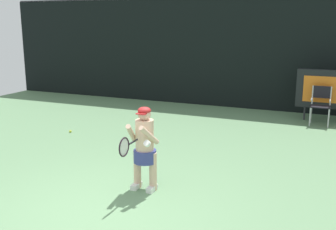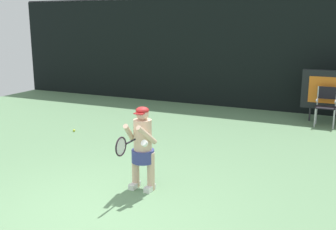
# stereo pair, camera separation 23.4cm
# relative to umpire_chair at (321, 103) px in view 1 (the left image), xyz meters

# --- Properties ---
(ground) EXTENTS (18.00, 22.00, 0.03)m
(ground) POSITION_rel_umpire_chair_xyz_m (-2.73, -7.25, -0.63)
(ground) COLOR #61895F
(backdrop_screen) EXTENTS (18.00, 0.12, 3.66)m
(backdrop_screen) POSITION_rel_umpire_chair_xyz_m (-2.73, 1.43, 1.19)
(backdrop_screen) COLOR black
(backdrop_screen) RESTS_ON ground
(umpire_chair) EXTENTS (0.52, 0.44, 1.08)m
(umpire_chair) POSITION_rel_umpire_chair_xyz_m (0.00, 0.00, 0.00)
(umpire_chair) COLOR #B7B7BC
(umpire_chair) RESTS_ON ground
(tennis_player) EXTENTS (0.52, 0.59, 1.45)m
(tennis_player) POSITION_rel_umpire_chair_xyz_m (-2.51, -5.96, 0.17)
(tennis_player) COLOR white
(tennis_player) RESTS_ON ground
(tennis_racket) EXTENTS (0.03, 0.60, 0.31)m
(tennis_racket) POSITION_rel_umpire_chair_xyz_m (-2.55, -6.57, 0.32)
(tennis_racket) COLOR black
(tennis_ball_loose) EXTENTS (0.07, 0.07, 0.07)m
(tennis_ball_loose) POSITION_rel_umpire_chair_xyz_m (-5.94, -3.44, -0.58)
(tennis_ball_loose) COLOR #CCDB3D
(tennis_ball_loose) RESTS_ON ground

